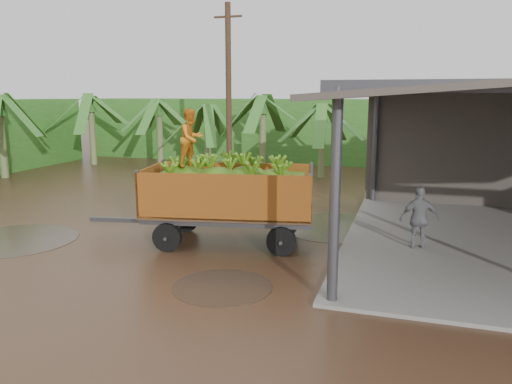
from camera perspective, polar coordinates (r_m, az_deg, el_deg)
ground at (r=14.67m, az=-9.92°, el=-4.34°), size 100.00×100.00×0.00m
hedge_north at (r=29.86m, az=0.73°, el=7.15°), size 22.00×3.00×3.60m
banana_trailer at (r=13.00m, az=-3.17°, el=-0.23°), size 6.10×2.83×3.51m
man_blue at (r=15.19m, az=-8.55°, el=-0.14°), size 0.72×0.50×1.87m
man_grey at (r=13.05m, az=18.16°, el=-2.93°), size 1.04×0.65×1.65m
utility_pole at (r=21.35m, az=-3.15°, el=10.98°), size 1.20×0.24×7.54m
banana_plants at (r=24.16m, az=-15.86°, el=5.88°), size 20.65×17.19×3.97m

